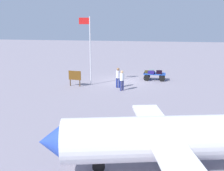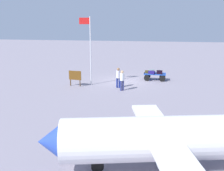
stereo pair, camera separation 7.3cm
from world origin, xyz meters
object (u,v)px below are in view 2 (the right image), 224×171
object	(u,v)px
suitcase_tan	(148,72)
flagpole	(89,46)
worker_trailing	(122,79)
airplane_near	(152,138)
suitcase_olive	(159,72)
suitcase_navy	(152,72)
worker_lead	(118,76)
suitcase_dark	(152,71)
signboard	(75,76)
luggage_cart	(155,75)

from	to	relation	value
suitcase_tan	flagpole	size ratio (longest dim) A/B	0.09
worker_trailing	airplane_near	xyz separation A→B (m)	(-2.94, 10.67, 0.28)
suitcase_olive	worker_trailing	world-z (taller)	worker_trailing
suitcase_navy	suitcase_tan	size ratio (longest dim) A/B	1.21
suitcase_navy	worker_lead	bearing A→B (deg)	52.75
suitcase_dark	signboard	distance (m)	7.16
worker_lead	suitcase_dark	bearing A→B (deg)	-124.13
flagpole	suitcase_dark	bearing A→B (deg)	-148.71
suitcase_navy	suitcase_olive	bearing A→B (deg)	-177.11
luggage_cart	flagpole	bearing A→B (deg)	29.74
luggage_cart	signboard	bearing A→B (deg)	30.93
flagpole	airplane_near	bearing A→B (deg)	116.30
worker_trailing	signboard	bearing A→B (deg)	-8.73
suitcase_dark	suitcase_olive	xyz separation A→B (m)	(-0.73, 0.31, -0.01)
suitcase_navy	suitcase_tan	distance (m)	0.41
airplane_near	worker_lead	bearing A→B (deg)	-73.48
suitcase_navy	suitcase_dark	distance (m)	0.35
worker_lead	suitcase_olive	bearing A→B (deg)	-133.94
worker_lead	worker_trailing	size ratio (longest dim) A/B	1.04
suitcase_olive	flagpole	world-z (taller)	flagpole
suitcase_dark	worker_lead	world-z (taller)	worker_lead
luggage_cart	airplane_near	xyz separation A→B (m)	(-0.68, 15.10, 0.75)
suitcase_tan	signboard	distance (m)	6.81
worker_trailing	flagpole	bearing A→B (deg)	-25.01
worker_lead	signboard	world-z (taller)	worker_lead
suitcase_olive	worker_trailing	distance (m)	4.95
suitcase_navy	signboard	size ratio (longest dim) A/B	0.49
signboard	luggage_cart	bearing A→B (deg)	-149.07
suitcase_tan	airplane_near	world-z (taller)	airplane_near
suitcase_tan	flagpole	xyz separation A→B (m)	(4.67, 2.89, 2.53)
luggage_cart	suitcase_navy	distance (m)	0.52
worker_trailing	suitcase_tan	bearing A→B (deg)	-110.99
luggage_cart	suitcase_dark	size ratio (longest dim) A/B	3.91
worker_lead	suitcase_tan	bearing A→B (deg)	-121.55
suitcase_olive	signboard	xyz separation A→B (m)	(6.79, 3.51, 0.02)
suitcase_olive	worker_lead	xyz separation A→B (m)	(3.17, 3.29, 0.14)
suitcase_tan	suitcase_navy	bearing A→B (deg)	151.26
suitcase_navy	suitcase_olive	world-z (taller)	suitcase_olive
suitcase_dark	flagpole	bearing A→B (deg)	31.29
suitcase_dark	worker_lead	xyz separation A→B (m)	(2.44, 3.60, 0.13)
suitcase_navy	suitcase_tan	xyz separation A→B (m)	(0.36, -0.20, -0.01)
suitcase_navy	suitcase_dark	bearing A→B (deg)	-83.82
luggage_cart	signboard	distance (m)	7.41
worker_trailing	signboard	world-z (taller)	worker_trailing
suitcase_dark	worker_trailing	size ratio (longest dim) A/B	0.32
suitcase_olive	suitcase_dark	bearing A→B (deg)	-22.75
suitcase_navy	worker_lead	world-z (taller)	worker_lead
suitcase_dark	flagpole	xyz separation A→B (m)	(4.99, 3.04, 2.48)
worker_lead	luggage_cart	bearing A→B (deg)	-127.34
worker_lead	airplane_near	distance (m)	12.01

